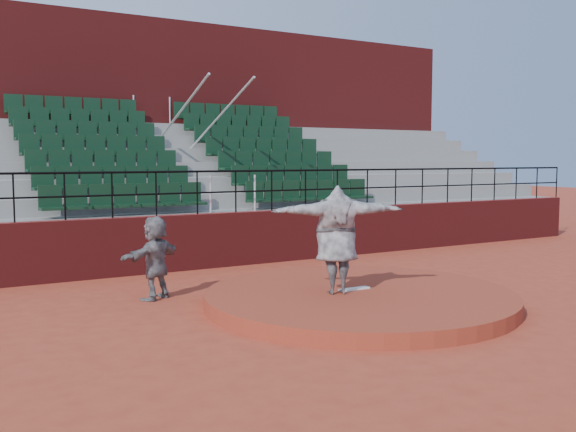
# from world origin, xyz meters

# --- Properties ---
(ground) EXTENTS (90.00, 90.00, 0.00)m
(ground) POSITION_xyz_m (0.00, 0.00, 0.00)
(ground) COLOR #9E3823
(ground) RESTS_ON ground
(pitchers_mound) EXTENTS (5.50, 5.50, 0.25)m
(pitchers_mound) POSITION_xyz_m (0.00, 0.00, 0.12)
(pitchers_mound) COLOR maroon
(pitchers_mound) RESTS_ON ground
(pitching_rubber) EXTENTS (0.60, 0.15, 0.03)m
(pitching_rubber) POSITION_xyz_m (0.00, 0.15, 0.27)
(pitching_rubber) COLOR white
(pitching_rubber) RESTS_ON pitchers_mound
(boundary_wall) EXTENTS (24.00, 0.30, 1.30)m
(boundary_wall) POSITION_xyz_m (0.00, 5.00, 0.65)
(boundary_wall) COLOR maroon
(boundary_wall) RESTS_ON ground
(wall_railing) EXTENTS (24.04, 0.05, 1.03)m
(wall_railing) POSITION_xyz_m (0.00, 5.00, 2.03)
(wall_railing) COLOR black
(wall_railing) RESTS_ON boundary_wall
(seating_deck) EXTENTS (24.00, 5.97, 4.63)m
(seating_deck) POSITION_xyz_m (0.00, 8.64, 1.45)
(seating_deck) COLOR gray
(seating_deck) RESTS_ON ground
(press_box_facade) EXTENTS (24.00, 3.00, 7.10)m
(press_box_facade) POSITION_xyz_m (0.00, 12.60, 3.55)
(press_box_facade) COLOR maroon
(press_box_facade) RESTS_ON ground
(pitcher) EXTENTS (2.40, 1.42, 1.89)m
(pitcher) POSITION_xyz_m (-0.45, 0.07, 1.19)
(pitcher) COLOR black
(pitcher) RESTS_ON pitchers_mound
(fielder) EXTENTS (1.47, 1.12, 1.55)m
(fielder) POSITION_xyz_m (-2.96, 2.32, 0.78)
(fielder) COLOR black
(fielder) RESTS_ON ground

